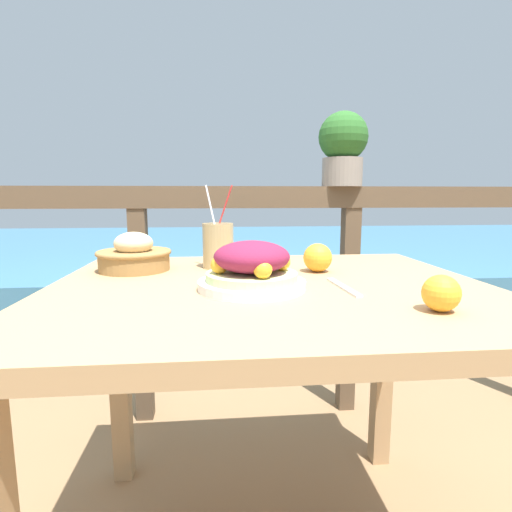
% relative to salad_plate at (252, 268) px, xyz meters
% --- Properties ---
extents(patio_table, '(1.04, 0.88, 0.77)m').
position_rel_salad_plate_xyz_m(patio_table, '(0.05, 0.05, -0.15)').
color(patio_table, tan).
rests_on(patio_table, ground_plane).
extents(railing_fence, '(2.80, 0.08, 1.02)m').
position_rel_salad_plate_xyz_m(railing_fence, '(0.05, 0.81, -0.09)').
color(railing_fence, brown).
rests_on(railing_fence, ground_plane).
extents(sea_backdrop, '(12.00, 4.00, 0.49)m').
position_rel_salad_plate_xyz_m(sea_backdrop, '(0.05, 3.31, -0.57)').
color(sea_backdrop, teal).
rests_on(sea_backdrop, ground_plane).
extents(salad_plate, '(0.24, 0.24, 0.11)m').
position_rel_salad_plate_xyz_m(salad_plate, '(0.00, 0.00, 0.00)').
color(salad_plate, silver).
rests_on(salad_plate, patio_table).
extents(drink_glass, '(0.09, 0.09, 0.24)m').
position_rel_salad_plate_xyz_m(drink_glass, '(-0.08, 0.27, 0.02)').
color(drink_glass, tan).
rests_on(drink_glass, patio_table).
extents(bread_basket, '(0.21, 0.21, 0.11)m').
position_rel_salad_plate_xyz_m(bread_basket, '(-0.31, 0.26, -0.01)').
color(bread_basket, olive).
rests_on(bread_basket, patio_table).
extents(potted_plant, '(0.21, 0.21, 0.31)m').
position_rel_salad_plate_xyz_m(potted_plant, '(0.46, 0.81, 0.36)').
color(potted_plant, gray).
rests_on(potted_plant, railing_fence).
extents(knife, '(0.03, 0.18, 0.00)m').
position_rel_salad_plate_xyz_m(knife, '(0.21, -0.01, -0.04)').
color(knife, silver).
rests_on(knife, patio_table).
extents(orange_near_basket, '(0.08, 0.08, 0.08)m').
position_rel_salad_plate_xyz_m(orange_near_basket, '(0.20, 0.19, -0.01)').
color(orange_near_basket, '#F9A328').
rests_on(orange_near_basket, patio_table).
extents(orange_near_glass, '(0.07, 0.07, 0.07)m').
position_rel_salad_plate_xyz_m(orange_near_glass, '(0.33, -0.21, -0.01)').
color(orange_near_glass, '#F9A328').
rests_on(orange_near_glass, patio_table).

